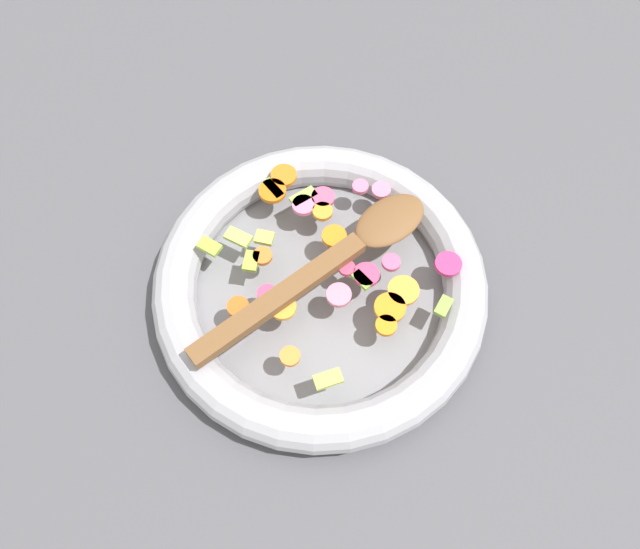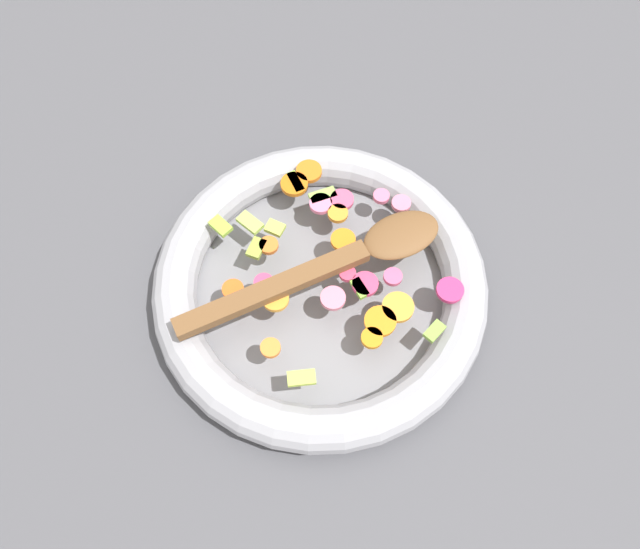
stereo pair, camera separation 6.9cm
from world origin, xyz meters
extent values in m
plane|color=#4C4C51|center=(0.00, 0.00, 0.00)|extent=(4.00, 4.00, 0.00)
cylinder|color=slate|center=(0.00, 0.00, 0.01)|extent=(0.33, 0.33, 0.01)
torus|color=#9E9EA5|center=(0.00, 0.00, 0.03)|extent=(0.38, 0.38, 0.05)
cylinder|color=orange|center=(0.04, 0.08, 0.05)|extent=(0.05, 0.05, 0.01)
cylinder|color=orange|center=(0.04, -0.09, 0.05)|extent=(0.03, 0.03, 0.01)
cylinder|color=orange|center=(0.10, -0.03, 0.05)|extent=(0.03, 0.03, 0.01)
cylinder|color=orange|center=(-0.02, -0.06, 0.05)|extent=(0.02, 0.02, 0.01)
cylinder|color=orange|center=(-0.13, -0.05, 0.05)|extent=(0.04, 0.04, 0.01)
cylinder|color=orange|center=(-0.05, 0.01, 0.05)|extent=(0.03, 0.03, 0.01)
cylinder|color=orange|center=(-0.08, 0.00, 0.05)|extent=(0.03, 0.03, 0.01)
cylinder|color=orange|center=(0.04, -0.04, 0.05)|extent=(0.04, 0.04, 0.01)
cylinder|color=orange|center=(0.06, 0.07, 0.05)|extent=(0.03, 0.03, 0.01)
cylinder|color=orange|center=(-0.11, -0.06, 0.05)|extent=(0.04, 0.04, 0.01)
cylinder|color=orange|center=(0.02, 0.09, 0.05)|extent=(0.05, 0.05, 0.01)
cube|color=#B5CE51|center=(-0.04, -0.06, 0.05)|extent=(0.02, 0.02, 0.01)
cube|color=#93C152|center=(-0.10, -0.02, 0.05)|extent=(0.03, 0.03, 0.01)
cube|color=#9DCC3F|center=(-0.11, -0.06, 0.05)|extent=(0.03, 0.03, 0.01)
cube|color=#ADCE57|center=(-0.04, -0.09, 0.05)|extent=(0.03, 0.03, 0.01)
cube|color=#96BF3D|center=(-0.03, -0.13, 0.05)|extent=(0.03, 0.03, 0.01)
cube|color=#BBD650|center=(0.12, 0.01, 0.05)|extent=(0.02, 0.03, 0.01)
cube|color=#94AD3E|center=(-0.01, -0.08, 0.05)|extent=(0.03, 0.02, 0.01)
cube|color=#84BC3F|center=(0.01, 0.05, 0.05)|extent=(0.03, 0.02, 0.01)
cube|color=#9ABE47|center=(-0.09, 0.08, 0.05)|extent=(0.02, 0.03, 0.01)
cube|color=#82AF43|center=(0.03, 0.13, 0.05)|extent=(0.03, 0.02, 0.01)
cylinder|color=#D74064|center=(-0.01, 0.03, 0.05)|extent=(0.02, 0.02, 0.01)
cylinder|color=pink|center=(-0.11, 0.07, 0.05)|extent=(0.03, 0.03, 0.01)
cylinder|color=#D95075|center=(-0.10, 0.00, 0.05)|extent=(0.04, 0.04, 0.01)
cylinder|color=pink|center=(0.03, 0.02, 0.05)|extent=(0.04, 0.04, 0.01)
cylinder|color=#D7406B|center=(0.00, 0.05, 0.05)|extent=(0.04, 0.04, 0.01)
cylinder|color=#D54471|center=(0.03, -0.06, 0.05)|extent=(0.03, 0.03, 0.01)
cylinder|color=pink|center=(-0.09, -0.02, 0.05)|extent=(0.03, 0.03, 0.01)
cylinder|color=pink|center=(-0.12, 0.04, 0.05)|extent=(0.03, 0.03, 0.01)
cylinder|color=#DC5784|center=(-0.02, 0.08, 0.05)|extent=(0.02, 0.02, 0.01)
cylinder|color=#D3316E|center=(-0.02, 0.14, 0.05)|extent=(0.04, 0.04, 0.01)
cube|color=yellow|center=(-0.08, 0.09, 0.05)|extent=(0.04, 0.04, 0.01)
cube|color=brown|center=(0.04, -0.04, 0.06)|extent=(0.16, 0.18, 0.01)
ellipsoid|color=brown|center=(-0.06, 0.08, 0.06)|extent=(0.10, 0.10, 0.01)
camera|label=1|loc=(0.31, 0.01, 0.66)|focal=35.00mm
camera|label=2|loc=(0.30, 0.08, 0.66)|focal=35.00mm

